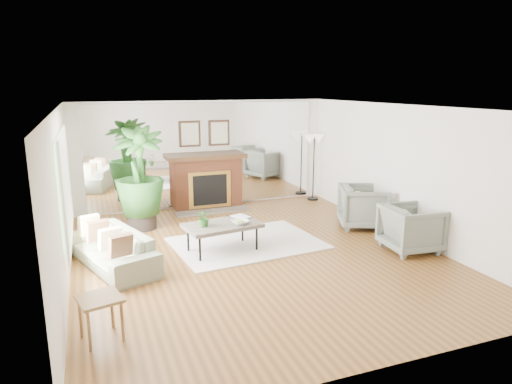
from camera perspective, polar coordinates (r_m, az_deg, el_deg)
name	(u,v)px	position (r m, az deg, el deg)	size (l,w,h in m)	color
ground	(256,254)	(7.95, 0.05, -7.77)	(7.00, 7.00, 0.00)	brown
wall_left	(63,199)	(7.14, -23.03, -0.80)	(0.02, 7.00, 2.50)	white
wall_right	(404,172)	(9.07, 18.05, 2.42)	(0.02, 7.00, 2.50)	white
wall_back	(205,154)	(10.88, -6.45, 4.71)	(6.00, 0.02, 2.50)	white
mirror_panel	(205,154)	(10.86, -6.43, 4.69)	(5.40, 0.04, 2.40)	silver
window_panel	(65,186)	(7.51, -22.77, 0.66)	(0.04, 2.40, 1.50)	#B2E09E
fireplace	(208,181)	(10.76, -6.07, 1.43)	(1.85, 0.83, 2.05)	brown
area_rug	(247,243)	(8.44, -1.12, -6.40)	(2.60, 1.86, 0.03)	white
coffee_table	(222,226)	(7.93, -4.23, -4.27)	(1.38, 0.93, 0.51)	#695C53
sofa	(112,249)	(7.71, -17.52, -6.82)	(1.97, 0.77, 0.58)	gray
armchair_back	(364,206)	(9.56, 13.31, -1.77)	(0.92, 0.95, 0.86)	gray
armchair_front	(411,228)	(8.44, 18.83, -4.32)	(0.87, 0.90, 0.82)	gray
side_table	(100,304)	(5.59, -18.94, -13.10)	(0.56, 0.56, 0.52)	olive
potted_ficus	(139,175)	(9.35, -14.43, 2.05)	(1.19, 1.19, 2.07)	black
floor_lamp	(314,144)	(11.45, 7.29, 5.92)	(0.54, 0.30, 1.65)	black
tabletop_plant	(204,217)	(7.75, -6.49, -3.17)	(0.29, 0.25, 0.32)	#2C6425
fruit_bowl	(240,222)	(7.86, -2.02, -3.80)	(0.28, 0.28, 0.07)	olive
book	(236,218)	(8.19, -2.55, -3.26)	(0.24, 0.32, 0.02)	olive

